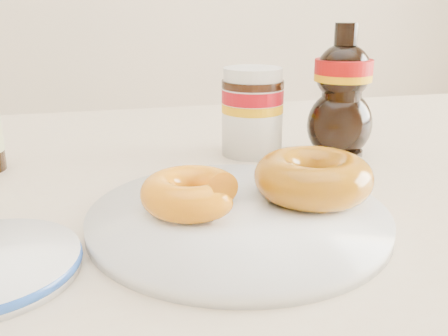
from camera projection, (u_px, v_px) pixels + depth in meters
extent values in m
cube|color=beige|center=(220.00, 211.00, 0.51)|extent=(1.40, 0.90, 0.04)
cylinder|color=white|center=(238.00, 217.00, 0.43)|extent=(0.26, 0.26, 0.01)
torus|color=white|center=(238.00, 216.00, 0.43)|extent=(0.26, 0.26, 0.01)
torus|color=orange|center=(191.00, 193.00, 0.43)|extent=(0.10, 0.10, 0.03)
torus|color=#955A09|center=(313.00, 177.00, 0.45)|extent=(0.14, 0.14, 0.04)
cylinder|color=white|center=(252.00, 119.00, 0.62)|extent=(0.08, 0.08, 0.09)
cylinder|color=maroon|center=(253.00, 96.00, 0.61)|extent=(0.08, 0.08, 0.02)
cylinder|color=#D89905|center=(252.00, 107.00, 0.62)|extent=(0.08, 0.08, 0.01)
cylinder|color=black|center=(253.00, 84.00, 0.61)|extent=(0.08, 0.08, 0.01)
cylinder|color=white|center=(253.00, 75.00, 0.61)|extent=(0.07, 0.07, 0.02)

